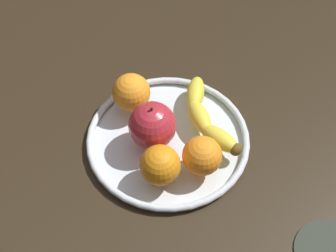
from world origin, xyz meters
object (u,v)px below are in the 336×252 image
ambient_coaster (330,252)px  apple (152,124)px  fruit_bowl (168,139)px  orange_front_right (131,92)px  orange_center (160,165)px  orange_front_left (202,156)px  banana (206,117)px

ambient_coaster → apple: bearing=-141.6°
fruit_bowl → orange_front_right: 10.79cm
fruit_bowl → apple: apple is taller
orange_front_right → apple: bearing=12.0°
fruit_bowl → apple: 5.73cm
apple → orange_center: apple is taller
orange_front_left → ambient_coaster: 24.70cm
banana → apple: size_ratio=2.17×
fruit_bowl → banana: size_ratio=1.49×
fruit_bowl → orange_front_left: size_ratio=4.37×
orange_front_right → orange_front_left: bearing=26.9°
banana → apple: 10.39cm
fruit_bowl → orange_front_right: orange_front_right is taller
fruit_bowl → orange_front_left: (7.61, 3.78, 4.23)cm
orange_front_left → ambient_coaster: bearing=37.9°
orange_front_right → ambient_coaster: size_ratio=0.63×
fruit_bowl → orange_center: orange_center is taller
banana → orange_front_right: 14.17cm
orange_center → orange_front_left: size_ratio=1.01×
orange_front_right → orange_front_left: (16.38, 8.31, -0.14)cm
orange_front_right → orange_front_left: 18.37cm
fruit_bowl → orange_front_right: size_ratio=4.20×
orange_center → ambient_coaster: size_ratio=0.62×
orange_center → apple: bearing=175.7°
apple → banana: bearing=95.0°
orange_front_right → ambient_coaster: orange_front_right is taller
ambient_coaster → banana: bearing=-157.9°
banana → orange_front_right: size_ratio=2.82×
orange_center → ambient_coaster: 29.55cm
apple → orange_front_left: 10.31cm
apple → orange_center: bearing=-4.3°
apple → orange_front_right: 8.64cm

